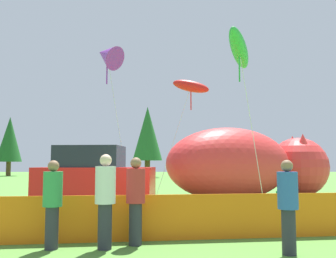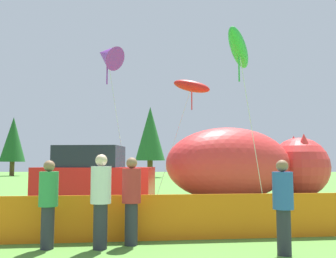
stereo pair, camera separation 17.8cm
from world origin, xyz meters
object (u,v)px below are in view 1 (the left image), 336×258
object	(u,v)px
folding_chair	(284,205)
kite_green_fish	(239,49)
spectator_in_yellow_shirt	(53,200)
spectator_in_white_shirt	(288,202)
kite_purple_delta	(107,56)
kite_red_lizard	(191,87)
inflatable_cat	(248,167)
spectator_in_black_shirt	(136,197)
parked_car	(94,179)
spectator_in_red_shirt	(105,197)

from	to	relation	value
folding_chair	kite_green_fish	distance (m)	6.62
kite_green_fish	spectator_in_yellow_shirt	bearing A→B (deg)	-128.20
spectator_in_white_shirt	kite_purple_delta	xyz separation A→B (m)	(-4.87, 9.08, 5.49)
spectator_in_white_shirt	kite_red_lizard	distance (m)	13.89
spectator_in_yellow_shirt	kite_purple_delta	size ratio (longest dim) A/B	0.25
inflatable_cat	spectator_in_black_shirt	size ratio (longest dim) A/B	4.85
kite_green_fish	inflatable_cat	bearing A→B (deg)	72.82
parked_car	spectator_in_red_shirt	size ratio (longest dim) A/B	2.28
spectator_in_yellow_shirt	kite_red_lizard	xyz separation A→B (m)	(3.71, 12.47, 4.90)
folding_chair	inflatable_cat	size ratio (longest dim) A/B	0.10
folding_chair	spectator_in_red_shirt	world-z (taller)	spectator_in_red_shirt
spectator_in_red_shirt	kite_green_fish	size ratio (longest dim) A/B	0.27
parked_car	kite_red_lizard	world-z (taller)	kite_red_lizard
spectator_in_yellow_shirt	folding_chair	bearing A→B (deg)	28.72
spectator_in_white_shirt	spectator_in_black_shirt	bearing A→B (deg)	164.08
folding_chair	kite_red_lizard	world-z (taller)	kite_red_lizard
kite_red_lizard	kite_green_fish	world-z (taller)	kite_green_fish
kite_purple_delta	kite_red_lizard	bearing A→B (deg)	44.27
spectator_in_white_shirt	spectator_in_yellow_shirt	world-z (taller)	spectator_in_white_shirt
parked_car	spectator_in_yellow_shirt	size ratio (longest dim) A/B	2.44
kite_green_fish	kite_purple_delta	world-z (taller)	kite_purple_delta
spectator_in_black_shirt	spectator_in_yellow_shirt	distance (m)	1.68
kite_green_fish	spectator_in_white_shirt	bearing A→B (deg)	-94.72
inflatable_cat	spectator_in_white_shirt	size ratio (longest dim) A/B	5.01
kite_red_lizard	spectator_in_red_shirt	bearing A→B (deg)	-101.99
kite_red_lizard	inflatable_cat	bearing A→B (deg)	-45.17
spectator_in_yellow_shirt	kite_purple_delta	bearing A→B (deg)	91.83
folding_chair	kite_purple_delta	distance (m)	10.02
parked_car	spectator_in_yellow_shirt	world-z (taller)	parked_car
spectator_in_yellow_shirt	kite_green_fish	distance (m)	9.85
kite_red_lizard	spectator_in_yellow_shirt	bearing A→B (deg)	-106.58
spectator_in_black_shirt	kite_purple_delta	distance (m)	10.06
parked_car	kite_purple_delta	bearing A→B (deg)	95.29
kite_red_lizard	kite_green_fish	xyz separation A→B (m)	(1.47, -5.89, 0.27)
spectator_in_red_shirt	kite_red_lizard	xyz separation A→B (m)	(2.65, 12.48, 4.83)
folding_chair	kite_green_fish	world-z (taller)	kite_green_fish
spectator_in_yellow_shirt	spectator_in_black_shirt	bearing A→B (deg)	11.89
folding_chair	kite_green_fish	size ratio (longest dim) A/B	0.13
folding_chair	spectator_in_black_shirt	distance (m)	4.91
spectator_in_black_shirt	spectator_in_yellow_shirt	size ratio (longest dim) A/B	1.04
parked_car	kite_green_fish	xyz separation A→B (m)	(5.45, 0.60, 5.01)
kite_red_lizard	folding_chair	bearing A→B (deg)	-78.14
spectator_in_black_shirt	kite_red_lizard	size ratio (longest dim) A/B	0.28
spectator_in_black_shirt	kite_purple_delta	bearing A→B (deg)	103.13
spectator_in_red_shirt	spectator_in_yellow_shirt	xyz separation A→B (m)	(-1.06, 0.01, -0.07)
parked_car	inflatable_cat	xyz separation A→B (m)	(6.49, 3.96, 0.41)
inflatable_cat	spectator_in_yellow_shirt	size ratio (longest dim) A/B	5.03
inflatable_cat	spectator_in_white_shirt	bearing A→B (deg)	-124.83
parked_car	kite_red_lizard	size ratio (longest dim) A/B	0.67
spectator_in_black_shirt	spectator_in_red_shirt	bearing A→B (deg)	-148.38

